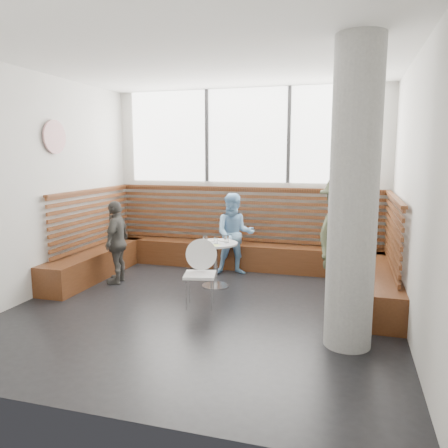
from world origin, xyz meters
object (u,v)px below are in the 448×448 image
(concrete_column, at_px, (353,198))
(cafe_chair, at_px, (202,268))
(child_back, at_px, (234,234))
(child_left, at_px, (117,242))
(adult_man, at_px, (341,238))
(cafe_table, at_px, (216,255))

(concrete_column, bearing_deg, cafe_chair, 158.25)
(concrete_column, relative_size, cafe_chair, 3.57)
(child_back, height_order, child_left, child_back)
(cafe_chair, bearing_deg, adult_man, 11.97)
(adult_man, relative_size, child_back, 1.26)
(child_left, bearing_deg, concrete_column, 60.33)
(concrete_column, xyz_separation_m, cafe_chair, (-1.93, 0.77, -1.07))
(cafe_chair, xyz_separation_m, child_back, (0.03, 1.64, 0.17))
(cafe_chair, distance_m, child_back, 1.65)
(cafe_chair, relative_size, child_back, 0.64)
(cafe_chair, height_order, child_back, child_back)
(cafe_table, distance_m, adult_man, 1.90)
(adult_man, bearing_deg, cafe_chair, 135.89)
(concrete_column, relative_size, child_left, 2.42)
(concrete_column, bearing_deg, child_left, 158.42)
(cafe_table, xyz_separation_m, child_left, (-1.58, -0.21, 0.16))
(concrete_column, distance_m, child_back, 3.20)
(child_left, bearing_deg, cafe_chair, 60.52)
(cafe_table, relative_size, child_back, 0.50)
(adult_man, bearing_deg, child_left, 114.24)
(cafe_table, relative_size, child_left, 0.53)
(cafe_chair, distance_m, adult_man, 2.00)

